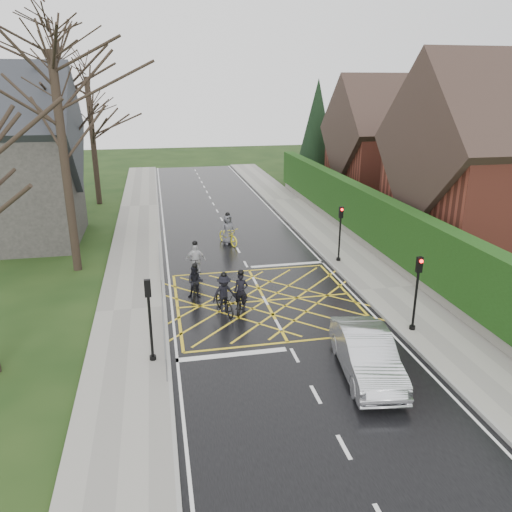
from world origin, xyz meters
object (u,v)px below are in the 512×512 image
object	(u,v)px
cyclist_rear	(241,297)
cyclist_back	(196,285)
cyclist_mid	(224,298)
car	(367,354)
cyclist_front	(196,264)
cyclist_lead	(228,233)

from	to	relation	value
cyclist_rear	cyclist_back	xyz separation A→B (m)	(-1.85, 1.70, 0.03)
cyclist_back	cyclist_mid	bearing A→B (deg)	-45.86
cyclist_back	car	distance (m)	9.21
cyclist_front	cyclist_mid	bearing A→B (deg)	-73.46
cyclist_rear	cyclist_lead	bearing A→B (deg)	103.72
cyclist_rear	cyclist_back	size ratio (longest dim) A/B	1.16
cyclist_front	cyclist_lead	distance (m)	5.74
cyclist_back	cyclist_mid	distance (m)	2.09
cyclist_back	car	bearing A→B (deg)	-43.46
cyclist_mid	cyclist_front	xyz separation A→B (m)	(-0.85, 4.51, 0.03)
cyclist_back	cyclist_lead	distance (m)	8.36
cyclist_front	cyclist_lead	bearing A→B (deg)	70.70
cyclist_rear	cyclist_lead	world-z (taller)	cyclist_lead
cyclist_rear	car	size ratio (longest dim) A/B	0.44
cyclist_rear	cyclist_front	world-z (taller)	cyclist_front
cyclist_lead	cyclist_mid	bearing A→B (deg)	-121.65
cyclist_back	cyclist_mid	xyz separation A→B (m)	(1.09, -1.78, 0.04)
cyclist_back	cyclist_front	world-z (taller)	cyclist_front
cyclist_front	car	bearing A→B (deg)	-58.82
cyclist_rear	cyclist_mid	size ratio (longest dim) A/B	1.01
cyclist_mid	car	xyz separation A→B (m)	(4.05, -5.86, 0.09)
cyclist_mid	cyclist_lead	world-z (taller)	cyclist_lead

